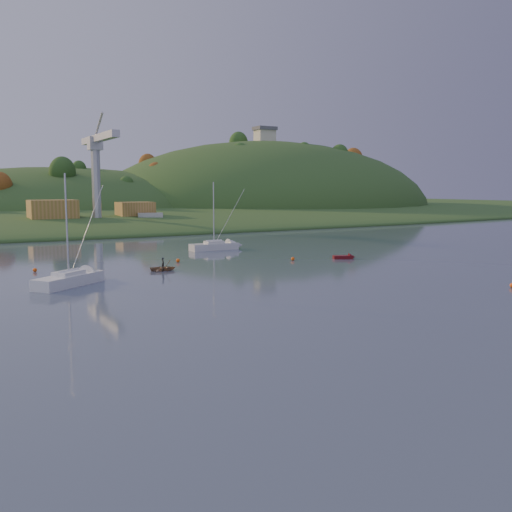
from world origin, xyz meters
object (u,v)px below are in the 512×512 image
sailboat_near (69,279)px  sailboat_far (214,246)px  red_tender (347,257)px  canoe (163,268)px

sailboat_near → sailboat_far: bearing=2.8°
sailboat_far → red_tender: size_ratio=3.25×
sailboat_far → red_tender: (11.68, -19.94, -0.49)m
canoe → red_tender: size_ratio=0.93×
sailboat_near → canoe: (12.44, 5.44, -0.43)m
red_tender → canoe: bearing=-161.3°
sailboat_far → red_tender: 23.12m
sailboat_near → red_tender: (39.77, 3.52, -0.52)m
red_tender → sailboat_near: bearing=-152.2°
sailboat_near → canoe: bearing=-13.5°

